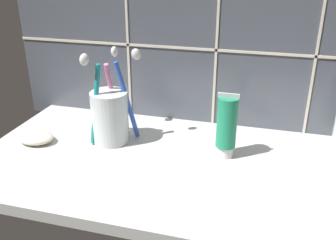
# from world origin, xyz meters

# --- Properties ---
(sink_counter) EXTENTS (0.76, 0.38, 0.02)m
(sink_counter) POSITION_xyz_m (0.00, 0.00, 0.01)
(sink_counter) COLOR silver
(sink_counter) RESTS_ON ground
(tile_wall_backsplash) EXTENTS (0.86, 0.02, 0.48)m
(tile_wall_backsplash) POSITION_xyz_m (0.00, 0.19, 0.24)
(tile_wall_backsplash) COLOR #4C515B
(tile_wall_backsplash) RESTS_ON ground
(toothbrush_cup) EXTENTS (0.10, 0.11, 0.18)m
(toothbrush_cup) POSITION_xyz_m (-0.16, 0.05, 0.08)
(toothbrush_cup) COLOR silver
(toothbrush_cup) RESTS_ON sink_counter
(toothpaste_tube) EXTENTS (0.04, 0.04, 0.12)m
(toothpaste_tube) POSITION_xyz_m (0.06, 0.05, 0.08)
(toothpaste_tube) COLOR white
(toothpaste_tube) RESTS_ON sink_counter
(soap_bar) EXTENTS (0.07, 0.06, 0.02)m
(soap_bar) POSITION_xyz_m (-0.30, -0.00, 0.03)
(soap_bar) COLOR silver
(soap_bar) RESTS_ON sink_counter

